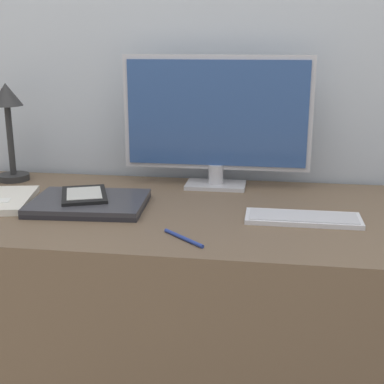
{
  "coord_description": "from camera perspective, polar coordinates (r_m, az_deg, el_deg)",
  "views": [
    {
      "loc": [
        0.2,
        -1.17,
        1.18
      ],
      "look_at": [
        0.0,
        0.16,
        0.8
      ],
      "focal_mm": 50.0,
      "sensor_mm": 36.0,
      "label": 1
    }
  ],
  "objects": [
    {
      "name": "desk_lamp",
      "position": [
        1.81,
        -19.03,
        7.71
      ],
      "size": [
        0.1,
        0.1,
        0.31
      ],
      "color": "#282828",
      "rests_on": "desk"
    },
    {
      "name": "ereader",
      "position": [
        1.51,
        -11.43,
        -0.28
      ],
      "size": [
        0.18,
        0.21,
        0.01
      ],
      "color": "black",
      "rests_on": "laptop"
    },
    {
      "name": "laptop",
      "position": [
        1.49,
        -10.91,
        -1.18
      ],
      "size": [
        0.32,
        0.26,
        0.02
      ],
      "color": "#232328",
      "rests_on": "desk"
    },
    {
      "name": "wall_back",
      "position": [
        1.76,
        2.11,
        16.55
      ],
      "size": [
        3.6,
        0.05,
        2.4
      ],
      "color": "#B2BCC6",
      "rests_on": "ground_plane"
    },
    {
      "name": "keyboard",
      "position": [
        1.39,
        11.75,
        -2.75
      ],
      "size": [
        0.29,
        0.11,
        0.01
      ],
      "color": "silver",
      "rests_on": "desk"
    },
    {
      "name": "pen",
      "position": [
        1.23,
        -0.92,
        -4.94
      ],
      "size": [
        0.11,
        0.1,
        0.01
      ],
      "color": "navy",
      "rests_on": "desk"
    },
    {
      "name": "monitor",
      "position": [
        1.63,
        2.64,
        7.82
      ],
      "size": [
        0.57,
        0.11,
        0.4
      ],
      "color": "#B7B7BC",
      "rests_on": "desk"
    },
    {
      "name": "desk",
      "position": [
        1.6,
        0.21,
        -14.52
      ],
      "size": [
        1.55,
        0.67,
        0.74
      ],
      "color": "brown",
      "rests_on": "ground_plane"
    }
  ]
}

